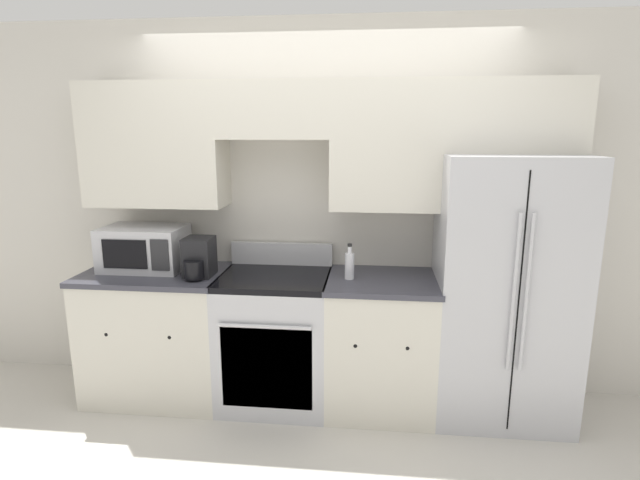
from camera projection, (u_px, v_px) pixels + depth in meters
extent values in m
plane|color=beige|center=(315.00, 427.00, 3.20)|extent=(12.00, 12.00, 0.00)
cube|color=beige|center=(325.00, 210.00, 3.56)|extent=(8.00, 0.06, 2.60)
cube|color=beige|center=(155.00, 145.00, 3.39)|extent=(0.94, 0.33, 0.82)
cube|color=beige|center=(276.00, 110.00, 3.25)|extent=(0.73, 0.33, 0.37)
cube|color=beige|center=(453.00, 146.00, 3.18)|extent=(1.56, 0.33, 0.82)
cube|color=beige|center=(159.00, 336.00, 3.52)|extent=(0.94, 0.62, 0.87)
cube|color=#383842|center=(155.00, 274.00, 3.43)|extent=(0.97, 0.64, 0.03)
sphere|color=black|center=(106.00, 334.00, 3.22)|extent=(0.03, 0.03, 0.03)
sphere|color=black|center=(170.00, 337.00, 3.18)|extent=(0.03, 0.03, 0.03)
cube|color=beige|center=(380.00, 346.00, 3.36)|extent=(0.70, 0.62, 0.87)
cube|color=#383842|center=(382.00, 281.00, 3.26)|extent=(0.73, 0.64, 0.03)
sphere|color=black|center=(355.00, 346.00, 3.05)|extent=(0.03, 0.03, 0.03)
sphere|color=black|center=(407.00, 348.00, 3.02)|extent=(0.03, 0.03, 0.03)
cube|color=#B7B7BC|center=(276.00, 341.00, 3.44)|extent=(0.73, 0.62, 0.87)
cube|color=black|center=(267.00, 368.00, 3.15)|extent=(0.58, 0.01, 0.56)
cube|color=black|center=(274.00, 278.00, 3.34)|extent=(0.73, 0.62, 0.04)
cube|color=#B7B7BC|center=(282.00, 254.00, 3.59)|extent=(0.73, 0.04, 0.16)
cylinder|color=silver|center=(265.00, 327.00, 3.06)|extent=(0.58, 0.02, 0.02)
cube|color=#B7B7BC|center=(502.00, 287.00, 3.26)|extent=(0.86, 0.77, 1.72)
cube|color=black|center=(518.00, 307.00, 2.89)|extent=(0.01, 0.01, 1.58)
cylinder|color=#B7B7BC|center=(514.00, 294.00, 2.85)|extent=(0.02, 0.02, 0.94)
cylinder|color=#B7B7BC|center=(527.00, 294.00, 2.84)|extent=(0.02, 0.02, 0.94)
cube|color=#B7B7BC|center=(144.00, 248.00, 3.46)|extent=(0.55, 0.37, 0.30)
cube|color=black|center=(125.00, 254.00, 3.29)|extent=(0.30, 0.01, 0.19)
cube|color=#262628|center=(160.00, 255.00, 3.26)|extent=(0.12, 0.01, 0.21)
cylinder|color=silver|center=(349.00, 266.00, 3.24)|extent=(0.06, 0.06, 0.17)
cylinder|color=silver|center=(350.00, 250.00, 3.22)|extent=(0.03, 0.03, 0.05)
cylinder|color=black|center=(350.00, 245.00, 3.21)|extent=(0.03, 0.03, 0.02)
cube|color=black|center=(199.00, 257.00, 3.31)|extent=(0.18, 0.19, 0.26)
cylinder|color=black|center=(194.00, 269.00, 3.21)|extent=(0.13, 0.13, 0.12)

